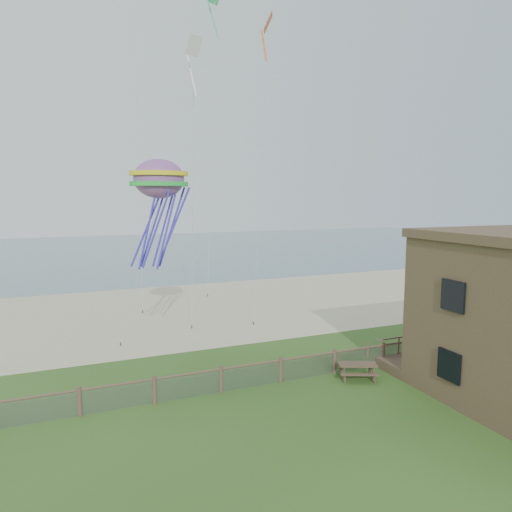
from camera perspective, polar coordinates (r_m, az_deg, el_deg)
The scene contains 10 objects.
ground at distance 18.08m, azimuth 11.94°, elevation -22.02°, with size 160.00×160.00×0.00m, color #2B4F1B.
sand_beach at distance 37.15m, azimuth -7.64°, elevation -6.50°, with size 72.00×20.00×0.02m, color #C6B78F.
ocean at distance 79.94m, azimuth -15.71°, elevation 0.66°, with size 160.00×68.00×0.02m, color slate.
chainlink_fence at distance 22.56m, azimuth 3.10°, elevation -14.20°, with size 36.20×0.20×1.25m, color #4A3429, non-canonical shape.
motel_deck at distance 29.69m, azimuth 27.71°, elevation -10.33°, with size 15.00×2.00×0.50m, color brown.
picnic_table at distance 23.56m, azimuth 12.55°, elevation -13.84°, with size 1.84×1.39×0.78m, color brown, non-canonical shape.
octopus_kite at distance 24.93m, azimuth -11.93°, elevation 5.66°, with size 3.10×2.19×6.37m, color #FF2846, non-canonical shape.
kite_white at distance 27.31m, azimuth -7.76°, elevation 22.81°, with size 1.08×0.70×2.89m, color white, non-canonical shape.
kite_red at distance 28.50m, azimuth 1.52°, elevation 25.99°, with size 1.04×0.70×2.29m, color orange, non-canonical shape.
kite_green at distance 39.10m, azimuth -5.18°, elevation 28.47°, with size 1.16×0.70×2.95m, color #33C26D, non-canonical shape.
Camera 1 is at (-9.07, -12.94, 8.79)m, focal length 32.00 mm.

